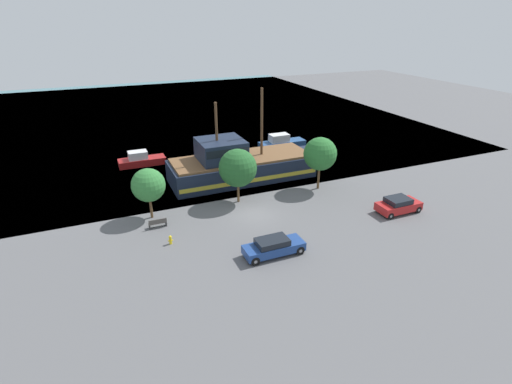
{
  "coord_description": "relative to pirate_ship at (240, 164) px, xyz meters",
  "views": [
    {
      "loc": [
        -12.89,
        -30.77,
        17.17
      ],
      "look_at": [
        1.11,
        2.0,
        1.2
      ],
      "focal_mm": 28.0,
      "sensor_mm": 36.0,
      "label": 1
    }
  ],
  "objects": [
    {
      "name": "ground_plane",
      "position": [
        -1.93,
        -8.64,
        -1.72
      ],
      "size": [
        160.0,
        160.0,
        0.0
      ],
      "primitive_type": "plane",
      "color": "#5B5B5E"
    },
    {
      "name": "water_surface",
      "position": [
        -1.93,
        35.36,
        -1.72
      ],
      "size": [
        80.0,
        80.0,
        0.0
      ],
      "primitive_type": "plane",
      "color": "teal",
      "rests_on": "ground"
    },
    {
      "name": "pirate_ship",
      "position": [
        0.0,
        0.0,
        0.0
      ],
      "size": [
        17.37,
        5.84,
        9.98
      ],
      "color": "#192338",
      "rests_on": "water_surface"
    },
    {
      "name": "moored_boat_dockside",
      "position": [
        -9.61,
        8.98,
        -1.05
      ],
      "size": [
        5.63,
        1.95,
        1.8
      ],
      "color": "maroon",
      "rests_on": "water_surface"
    },
    {
      "name": "moored_boat_outer",
      "position": [
        9.59,
        8.72,
        -1.03
      ],
      "size": [
        6.58,
        2.07,
        1.88
      ],
      "color": "navy",
      "rests_on": "water_surface"
    },
    {
      "name": "parked_car_curb_front",
      "position": [
        10.72,
        -13.69,
        -0.98
      ],
      "size": [
        4.17,
        1.99,
        1.47
      ],
      "color": "#B21E1E",
      "rests_on": "ground_plane"
    },
    {
      "name": "parked_car_curb_mid",
      "position": [
        -3.23,
        -15.69,
        -0.99
      ],
      "size": [
        4.79,
        1.8,
        1.42
      ],
      "color": "navy",
      "rests_on": "ground_plane"
    },
    {
      "name": "fire_hydrant",
      "position": [
        -10.24,
        -10.96,
        -1.31
      ],
      "size": [
        0.42,
        0.25,
        0.76
      ],
      "color": "yellow",
      "rests_on": "ground_plane"
    },
    {
      "name": "bench_promenade_east",
      "position": [
        -10.68,
        -7.79,
        -1.29
      ],
      "size": [
        1.56,
        0.45,
        0.85
      ],
      "color": "#4C4742",
      "rests_on": "ground_plane"
    },
    {
      "name": "tree_row_east",
      "position": [
        -10.83,
        -5.66,
        1.5
      ],
      "size": [
        3.02,
        3.02,
        4.74
      ],
      "color": "brown",
      "rests_on": "ground_plane"
    },
    {
      "name": "tree_row_mideast",
      "position": [
        -2.3,
        -5.62,
        1.85
      ],
      "size": [
        3.71,
        3.71,
        5.43
      ],
      "color": "brown",
      "rests_on": "ground_plane"
    },
    {
      "name": "tree_row_midwest",
      "position": [
        6.74,
        -5.87,
        2.16
      ],
      "size": [
        3.46,
        3.46,
        5.61
      ],
      "color": "brown",
      "rests_on": "ground_plane"
    }
  ]
}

